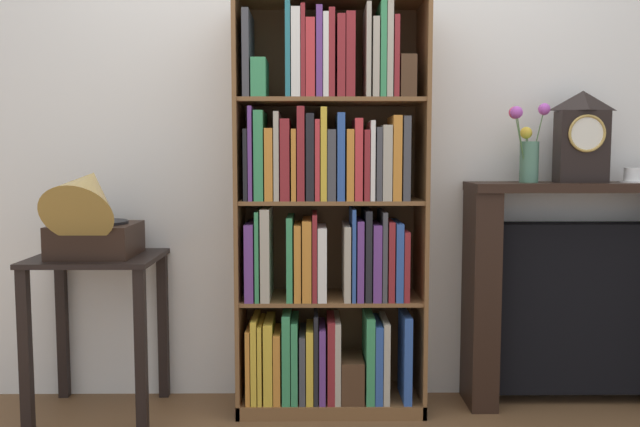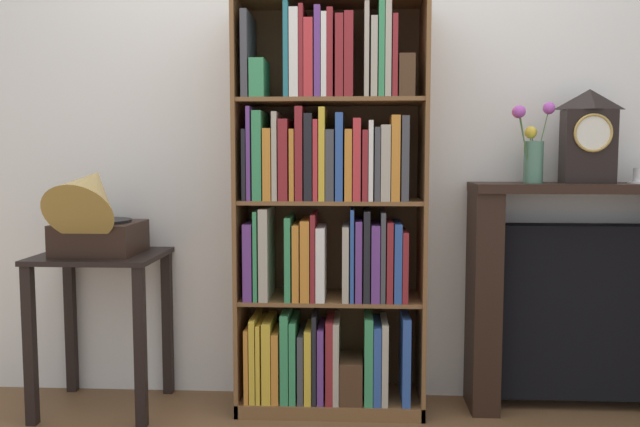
% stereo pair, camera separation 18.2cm
% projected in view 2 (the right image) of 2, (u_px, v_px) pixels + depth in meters
% --- Properties ---
extents(ground_plane, '(7.48, 6.40, 0.02)m').
position_uv_depth(ground_plane, '(330.00, 417.00, 2.90)').
color(ground_plane, brown).
extents(wall_back, '(4.48, 0.08, 2.62)m').
position_uv_depth(wall_back, '(344.00, 119.00, 3.08)').
color(wall_back, silver).
rests_on(wall_back, ground).
extents(bookshelf, '(0.82, 0.34, 1.82)m').
position_uv_depth(bookshelf, '(328.00, 220.00, 2.90)').
color(bookshelf, brown).
rests_on(bookshelf, ground).
extents(side_table_left, '(0.54, 0.46, 0.71)m').
position_uv_depth(side_table_left, '(102.00, 294.00, 2.94)').
color(side_table_left, black).
rests_on(side_table_left, ground).
extents(gramophone, '(0.34, 0.48, 0.48)m').
position_uv_depth(gramophone, '(93.00, 210.00, 2.83)').
color(gramophone, black).
rests_on(gramophone, side_table_left).
extents(fireplace_mantel, '(1.02, 0.28, 1.02)m').
position_uv_depth(fireplace_mantel, '(584.00, 299.00, 2.94)').
color(fireplace_mantel, black).
rests_on(fireplace_mantel, ground).
extents(mantel_clock, '(0.22, 0.12, 0.41)m').
position_uv_depth(mantel_clock, '(589.00, 136.00, 2.85)').
color(mantel_clock, black).
rests_on(mantel_clock, fireplace_mantel).
extents(flower_vase, '(0.19, 0.17, 0.35)m').
position_uv_depth(flower_vase, '(532.00, 147.00, 2.86)').
color(flower_vase, '#4C7A60').
rests_on(flower_vase, fireplace_mantel).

